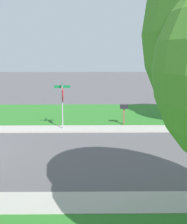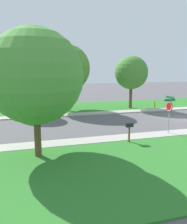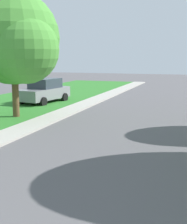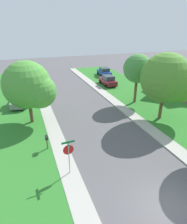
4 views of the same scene
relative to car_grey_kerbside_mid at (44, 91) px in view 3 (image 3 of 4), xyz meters
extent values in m
cube|color=#ADA89E|center=(3.06, -7.73, -0.82)|extent=(1.40, 56.00, 0.10)
cube|color=gray|center=(-0.01, -0.05, -0.17)|extent=(2.42, 4.52, 0.76)
cube|color=#2D3842|center=(0.02, 0.14, 0.55)|extent=(1.89, 2.31, 0.68)
cylinder|color=black|center=(0.68, -1.50, -0.55)|extent=(0.33, 0.67, 0.64)
cylinder|color=black|center=(-1.10, -1.24, -0.55)|extent=(0.33, 0.67, 0.64)
cylinder|color=black|center=(1.08, 1.13, -0.55)|extent=(0.33, 0.67, 0.64)
cylinder|color=black|center=(-0.70, 1.40, -0.55)|extent=(0.33, 0.67, 0.64)
cylinder|color=brown|center=(1.16, -5.60, 0.41)|extent=(0.36, 0.36, 2.56)
sphere|color=#499336|center=(1.16, -5.60, 3.41)|extent=(4.92, 4.92, 4.92)
sphere|color=#499336|center=(2.27, -6.34, 2.80)|extent=(3.44, 3.44, 3.44)
camera|label=1|loc=(21.35, -13.37, 3.54)|focal=52.31mm
camera|label=2|loc=(-11.33, -4.89, 3.74)|focal=38.25mm
camera|label=3|loc=(10.82, -20.92, 2.50)|focal=52.40mm
camera|label=4|loc=(0.89, -25.83, 9.06)|focal=31.04mm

